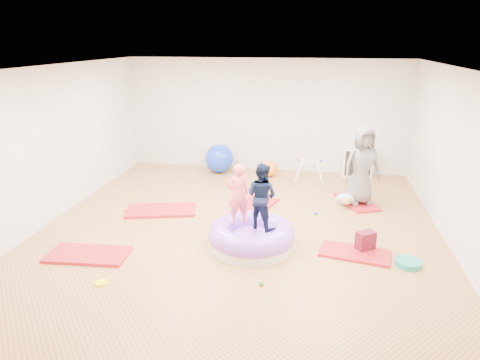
# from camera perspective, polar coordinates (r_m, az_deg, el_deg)

# --- Properties ---
(room) EXTENTS (7.01, 8.01, 2.81)m
(room) POSITION_cam_1_polar(r_m,az_deg,el_deg) (7.01, -0.43, 3.12)
(room) COLOR #AE8648
(room) RESTS_ON ground
(gym_mat_front_left) EXTENTS (1.28, 0.71, 0.05)m
(gym_mat_front_left) POSITION_cam_1_polar(r_m,az_deg,el_deg) (7.20, -19.59, -9.35)
(gym_mat_front_left) COLOR #B10631
(gym_mat_front_left) RESTS_ON ground
(gym_mat_mid_left) EXTENTS (1.46, 0.99, 0.06)m
(gym_mat_mid_left) POSITION_cam_1_polar(r_m,az_deg,el_deg) (8.57, -10.51, -4.00)
(gym_mat_mid_left) COLOR #B10631
(gym_mat_mid_left) RESTS_ON ground
(gym_mat_center_back) EXTENTS (0.89, 1.28, 0.05)m
(gym_mat_center_back) POSITION_cam_1_polar(r_m,az_deg,el_deg) (8.63, 1.98, -3.54)
(gym_mat_center_back) COLOR #B10631
(gym_mat_center_back) RESTS_ON ground
(gym_mat_right) EXTENTS (1.16, 0.72, 0.04)m
(gym_mat_right) POSITION_cam_1_polar(r_m,az_deg,el_deg) (7.07, 15.05, -9.42)
(gym_mat_right) COLOR #B10631
(gym_mat_right) RESTS_ON ground
(gym_mat_rear_right) EXTENTS (0.93, 1.22, 0.05)m
(gym_mat_rear_right) POSITION_cam_1_polar(r_m,az_deg,el_deg) (9.19, 15.31, -2.83)
(gym_mat_rear_right) COLOR #B10631
(gym_mat_rear_right) RESTS_ON ground
(inflatable_cushion) EXTENTS (1.42, 1.42, 0.45)m
(inflatable_cushion) POSITION_cam_1_polar(r_m,az_deg,el_deg) (7.03, 1.55, -7.54)
(inflatable_cushion) COLOR silver
(inflatable_cushion) RESTS_ON ground
(child_pink) EXTENTS (0.44, 0.38, 1.01)m
(child_pink) POSITION_cam_1_polar(r_m,az_deg,el_deg) (6.85, -0.26, -1.51)
(child_pink) COLOR #FF616F
(child_pink) RESTS_ON inflatable_cushion
(child_navy) EXTENTS (0.65, 0.60, 1.07)m
(child_navy) POSITION_cam_1_polar(r_m,az_deg,el_deg) (6.68, 2.90, -1.76)
(child_navy) COLOR black
(child_navy) RESTS_ON inflatable_cushion
(adult_caregiver) EXTENTS (0.90, 0.74, 1.57)m
(adult_caregiver) POSITION_cam_1_polar(r_m,az_deg,el_deg) (8.87, 15.96, 1.86)
(adult_caregiver) COLOR #606061
(adult_caregiver) RESTS_ON gym_mat_rear_right
(infant) EXTENTS (0.39, 0.39, 0.23)m
(infant) POSITION_cam_1_polar(r_m,az_deg,el_deg) (8.90, 13.96, -2.47)
(infant) COLOR #9EBDD7
(infant) RESTS_ON gym_mat_rear_right
(ball_pit_balls) EXTENTS (4.76, 3.11, 0.06)m
(ball_pit_balls) POSITION_cam_1_polar(r_m,az_deg,el_deg) (7.88, -3.51, -5.72)
(ball_pit_balls) COLOR blue
(ball_pit_balls) RESTS_ON ground
(exercise_ball_blue) EXTENTS (0.72, 0.72, 0.72)m
(exercise_ball_blue) POSITION_cam_1_polar(r_m,az_deg,el_deg) (10.81, -2.78, 2.87)
(exercise_ball_blue) COLOR blue
(exercise_ball_blue) RESTS_ON ground
(exercise_ball_orange) EXTENTS (0.39, 0.39, 0.39)m
(exercise_ball_orange) POSITION_cam_1_polar(r_m,az_deg,el_deg) (10.55, 4.01, 1.51)
(exercise_ball_orange) COLOR orange
(exercise_ball_orange) RESTS_ON ground
(infant_play_gym) EXTENTS (0.68, 0.65, 0.52)m
(infant_play_gym) POSITION_cam_1_polar(r_m,az_deg,el_deg) (10.29, 9.26, 1.78)
(infant_play_gym) COLOR white
(infant_play_gym) RESTS_ON ground
(cube_shelf) EXTENTS (0.71, 0.35, 0.71)m
(cube_shelf) POSITION_cam_1_polar(r_m,az_deg,el_deg) (10.89, 15.39, 2.31)
(cube_shelf) COLOR white
(cube_shelf) RESTS_ON ground
(balance_disc) EXTENTS (0.39, 0.39, 0.09)m
(balance_disc) POSITION_cam_1_polar(r_m,az_deg,el_deg) (7.00, 21.50, -10.25)
(balance_disc) COLOR teal
(balance_disc) RESTS_ON ground
(backpack) EXTENTS (0.34, 0.31, 0.33)m
(backpack) POSITION_cam_1_polar(r_m,az_deg,el_deg) (7.16, 16.39, -7.89)
(backpack) COLOR #A61F3B
(backpack) RESTS_ON ground
(yellow_toy) EXTENTS (0.18, 0.18, 0.03)m
(yellow_toy) POSITION_cam_1_polar(r_m,az_deg,el_deg) (6.41, -17.99, -12.90)
(yellow_toy) COLOR #F5ED08
(yellow_toy) RESTS_ON ground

